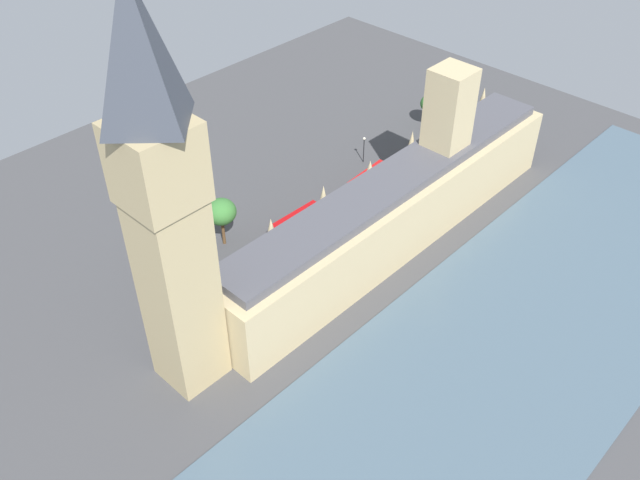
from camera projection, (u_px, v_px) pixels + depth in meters
name	position (u px, v px, depth m)	size (l,w,h in m)	color
ground_plane	(381.00, 236.00, 123.35)	(146.92, 146.92, 0.00)	#424244
river_thames	(535.00, 322.00, 106.76)	(37.32, 132.23, 0.25)	#475B6B
parliament_building	(397.00, 204.00, 118.30)	(11.88, 76.92, 28.15)	tan
clock_tower	(163.00, 200.00, 80.27)	(8.97, 8.97, 58.56)	tan
car_dark_green_midblock	(440.00, 145.00, 145.93)	(1.92, 4.69, 1.74)	#19472D
car_black_far_end	(422.00, 152.00, 143.58)	(1.86, 4.48, 1.74)	black
double_decker_bus_under_trees	(369.00, 182.00, 131.97)	(3.24, 10.65, 4.75)	red
double_decker_bus_trailing	(297.00, 225.00, 121.68)	(2.81, 10.55, 4.75)	#B20C0F
car_yellow_cab_corner	(248.00, 268.00, 115.39)	(1.98, 4.52, 1.74)	gold
pedestrian_kerbside	(334.00, 235.00, 122.41)	(0.69, 0.62, 1.68)	black
plane_tree_by_river_gate	(221.00, 212.00, 117.50)	(5.32, 5.32, 9.21)	brown
plane_tree_near_tower	(176.00, 238.00, 112.71)	(4.46, 4.46, 8.47)	brown
plane_tree_opposite_hall	(431.00, 104.00, 150.26)	(4.61, 4.61, 7.57)	brown
street_lamp_leading	(193.00, 243.00, 114.89)	(0.56, 0.56, 6.26)	black
street_lamp_slot_10	(364.00, 145.00, 139.78)	(0.56, 0.56, 5.84)	black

